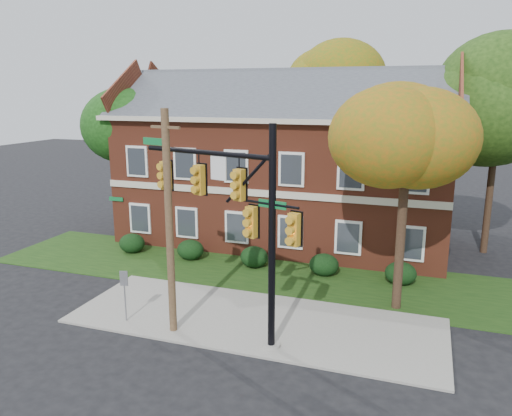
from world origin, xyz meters
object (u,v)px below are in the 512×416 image
(apartment_building, at_px, (284,155))
(hedge_far_right, at_px, (401,273))
(tree_right_rear, at_px, (507,99))
(tree_far_rear, at_px, (335,87))
(sign_post, at_px, (124,288))
(hedge_far_left, at_px, (132,243))
(traffic_signal, at_px, (238,209))
(utility_pole, at_px, (169,224))
(hedge_center, at_px, (254,257))
(tree_near_right, at_px, (413,143))
(tree_left_rear, at_px, (125,123))
(hedge_right, at_px, (324,265))
(hedge_left, at_px, (190,250))

(apartment_building, distance_m, hedge_far_right, 9.82)
(tree_right_rear, height_order, tree_far_rear, tree_far_rear)
(sign_post, bearing_deg, hedge_far_left, 105.58)
(hedge_far_left, xyz_separation_m, traffic_signal, (8.91, -7.09, 4.17))
(tree_far_rear, height_order, sign_post, tree_far_rear)
(sign_post, bearing_deg, utility_pole, -18.35)
(apartment_building, relative_size, utility_pole, 2.36)
(hedge_center, bearing_deg, tree_near_right, -21.42)
(tree_left_rear, bearing_deg, apartment_building, 6.54)
(hedge_right, xyz_separation_m, utility_pole, (-4.00, -7.44, 3.52))
(hedge_far_left, bearing_deg, hedge_left, 0.00)
(hedge_center, xyz_separation_m, tree_near_right, (7.22, -2.83, 6.14))
(hedge_left, bearing_deg, hedge_far_left, 180.00)
(hedge_far_left, distance_m, traffic_signal, 12.13)
(hedge_left, xyz_separation_m, traffic_signal, (5.41, -7.09, 4.17))
(hedge_far_left, height_order, utility_pole, utility_pole)
(tree_right_rear, bearing_deg, tree_near_right, -114.58)
(hedge_right, height_order, utility_pole, utility_pole)
(tree_far_rear, bearing_deg, sign_post, -100.78)
(sign_post, bearing_deg, hedge_left, 81.74)
(apartment_building, height_order, tree_near_right, apartment_building)
(tree_left_rear, height_order, traffic_signal, tree_left_rear)
(hedge_right, bearing_deg, tree_left_rear, 162.63)
(hedge_far_left, height_order, tree_near_right, tree_near_right)
(tree_right_rear, distance_m, traffic_signal, 16.56)
(hedge_far_right, relative_size, tree_near_right, 0.16)
(apartment_building, xyz_separation_m, hedge_center, (0.00, -5.25, -4.46))
(hedge_far_left, relative_size, tree_near_right, 0.16)
(hedge_right, relative_size, tree_near_right, 0.16)
(hedge_center, distance_m, hedge_right, 3.50)
(traffic_signal, height_order, utility_pole, utility_pole)
(apartment_building, xyz_separation_m, tree_far_rear, (1.34, 7.84, 3.86))
(tree_near_right, relative_size, tree_left_rear, 0.97)
(hedge_center, distance_m, tree_far_rear, 15.57)
(utility_pole, bearing_deg, traffic_signal, 21.99)
(traffic_signal, bearing_deg, utility_pole, -156.02)
(hedge_left, distance_m, utility_pole, 8.76)
(apartment_building, distance_m, hedge_center, 6.89)
(hedge_right, distance_m, traffic_signal, 8.37)
(tree_near_right, bearing_deg, hedge_right, 142.72)
(apartment_building, xyz_separation_m, hedge_right, (3.50, -5.25, -4.46))
(hedge_right, relative_size, hedge_far_right, 1.00)
(traffic_signal, xyz_separation_m, sign_post, (-4.46, -0.26, -3.30))
(hedge_far_right, height_order, tree_near_right, tree_near_right)
(tree_left_rear, bearing_deg, hedge_left, -33.59)
(hedge_center, xyz_separation_m, utility_pole, (-0.50, -7.44, 3.52))
(tree_far_rear, relative_size, traffic_signal, 1.52)
(traffic_signal, bearing_deg, hedge_left, 143.02)
(hedge_far_left, bearing_deg, tree_left_rear, 123.42)
(hedge_center, height_order, hedge_right, same)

